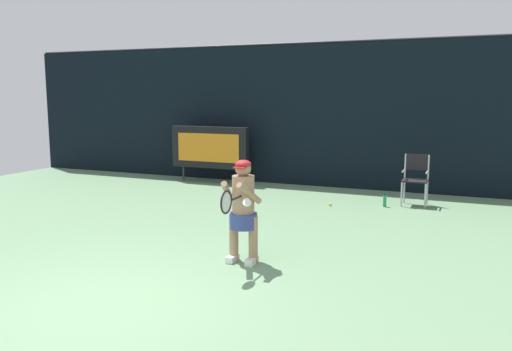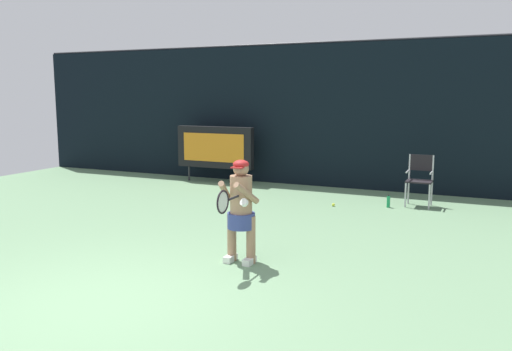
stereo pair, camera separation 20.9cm
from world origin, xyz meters
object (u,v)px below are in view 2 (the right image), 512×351
scoreboard (215,147)px  umpire_chair (420,177)px  water_bottle (388,202)px  tennis_racket (224,202)px  tennis_player (241,207)px  tennis_ball_loose (333,205)px

scoreboard → umpire_chair: size_ratio=2.04×
scoreboard → water_bottle: bearing=-14.8°
scoreboard → tennis_racket: bearing=-60.2°
water_bottle → umpire_chair: bearing=38.4°
umpire_chair → tennis_racket: (-1.72, -5.57, 0.36)m
tennis_racket → water_bottle: bearing=61.7°
water_bottle → tennis_player: (-1.20, -4.55, 0.67)m
scoreboard → tennis_player: size_ratio=1.51×
scoreboard → tennis_racket: (3.67, -6.41, 0.03)m
scoreboard → tennis_player: 6.88m
umpire_chair → tennis_player: tennis_player is taller
tennis_racket → scoreboard: bearing=104.4°
water_bottle → tennis_ball_loose: water_bottle is taller
scoreboard → umpire_chair: (5.40, -0.84, -0.33)m
umpire_chair → tennis_ball_loose: bearing=-153.5°
scoreboard → water_bottle: size_ratio=8.30×
umpire_chair → scoreboard: bearing=171.1°
scoreboard → tennis_player: bearing=-58.1°
umpire_chair → tennis_ball_loose: (-1.63, -0.81, -0.58)m
tennis_player → tennis_ball_loose: size_ratio=21.44×
water_bottle → tennis_ball_loose: size_ratio=3.90×
tennis_racket → umpire_chair: bearing=57.4°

